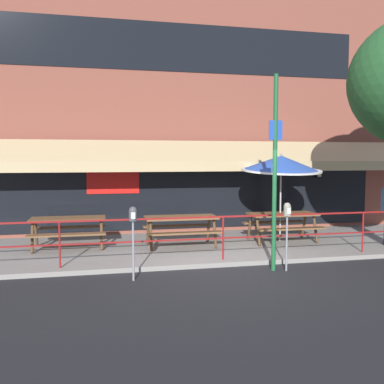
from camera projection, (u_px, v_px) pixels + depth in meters
ground_plane at (227, 267)px, 9.15m from camera, size 120.00×120.00×0.00m
patio_deck at (204, 246)px, 11.09m from camera, size 15.00×4.00×0.10m
restaurant_building at (187, 105)px, 12.95m from camera, size 15.00×1.60×7.94m
patio_railing at (223, 228)px, 9.38m from camera, size 13.84×0.04×0.97m
picnic_table_left at (68, 224)px, 10.53m from camera, size 1.80×1.42×0.76m
picnic_table_centre at (181, 223)px, 10.77m from camera, size 1.80×1.42×0.76m
picnic_table_right at (282, 219)px, 11.41m from camera, size 1.80×1.42×0.76m
patio_umbrella_right at (281, 164)px, 11.42m from camera, size 2.14×2.14×2.38m
parking_meter_near at (133, 221)px, 8.05m from camera, size 0.15×0.16×1.42m
parking_meter_far at (287, 216)px, 8.76m from camera, size 0.15×0.16×1.42m
street_sign_pole at (275, 171)px, 8.73m from camera, size 0.28×0.09×4.02m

